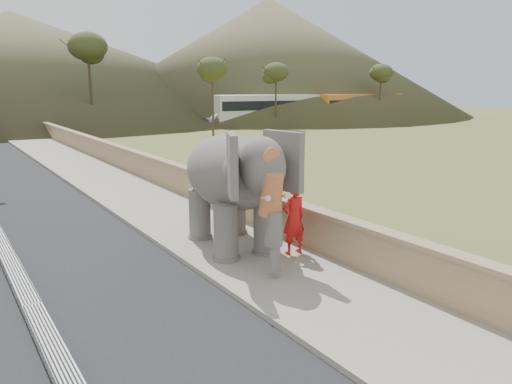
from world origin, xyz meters
The scene contains 11 objects.
ground centered at (0.00, 0.00, 0.00)m, with size 160.00×160.00×0.00m, color olive.
walkway centered at (0.00, 10.00, 0.07)m, with size 3.00×120.00×0.15m, color #9E9687.
parapet centered at (1.65, 10.00, 0.55)m, with size 0.30×120.00×1.10m, color tan.
cow centered at (6.31, 8.18, 0.61)m, with size 0.65×1.44×1.21m, color brown.
distant_car centered at (18.34, 34.15, 0.72)m, with size 1.70×4.23×1.44m, color #AEAEB5.
bus_white centered at (22.78, 32.93, 1.55)m, with size 2.50×11.00×3.10m, color silver.
bus_orange centered at (33.22, 30.74, 1.55)m, with size 2.50×11.00×3.10m, color orange.
hill_right centered at (36.00, 52.00, 8.00)m, with size 56.00×56.00×16.00m, color brown.
hill_far centered at (5.00, 70.00, 7.00)m, with size 80.00×80.00×14.00m, color brown.
elephant_and_man centered at (0.02, 1.50, 1.65)m, with size 2.63×4.42×3.02m.
trees centered at (-0.14, 24.58, 4.01)m, with size 48.01×34.16×8.89m.
Camera 1 is at (-6.24, -9.18, 4.28)m, focal length 35.00 mm.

